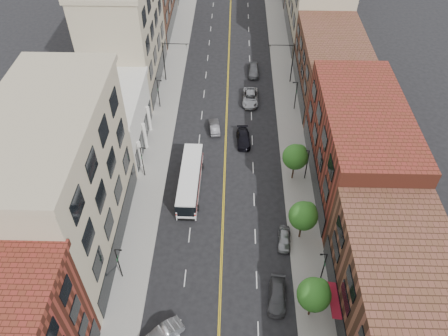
# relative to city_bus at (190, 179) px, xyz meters

# --- Properties ---
(sidewalk_left) EXTENTS (4.00, 110.00, 0.15)m
(sidewalk_left) POSITION_rel_city_bus_xyz_m (-5.53, 13.22, -1.65)
(sidewalk_left) COLOR gray
(sidewalk_left) RESTS_ON ground
(sidewalk_right) EXTENTS (4.00, 110.00, 0.15)m
(sidewalk_right) POSITION_rel_city_bus_xyz_m (14.47, 13.22, -1.65)
(sidewalk_right) COLOR gray
(sidewalk_right) RESTS_ON ground
(bldg_l_tanoffice) EXTENTS (10.00, 22.00, 18.00)m
(bldg_l_tanoffice) POSITION_rel_city_bus_xyz_m (-12.53, -8.78, 7.28)
(bldg_l_tanoffice) COLOR tan
(bldg_l_tanoffice) RESTS_ON ground
(bldg_l_white) EXTENTS (10.00, 14.00, 8.00)m
(bldg_l_white) POSITION_rel_city_bus_xyz_m (-12.53, 9.22, 2.28)
(bldg_l_white) COLOR silver
(bldg_l_white) RESTS_ON ground
(bldg_l_far_a) EXTENTS (10.00, 20.00, 18.00)m
(bldg_l_far_a) POSITION_rel_city_bus_xyz_m (-12.53, 26.22, 7.28)
(bldg_l_far_a) COLOR tan
(bldg_l_far_a) RESTS_ON ground
(bldg_r_near) EXTENTS (10.00, 26.00, 10.00)m
(bldg_r_near) POSITION_rel_city_bus_xyz_m (21.47, -21.78, 3.28)
(bldg_r_near) COLOR brown
(bldg_r_near) RESTS_ON ground
(bldg_r_mid) EXTENTS (10.00, 22.00, 12.00)m
(bldg_r_mid) POSITION_rel_city_bus_xyz_m (21.47, 2.22, 4.28)
(bldg_r_mid) COLOR maroon
(bldg_r_mid) RESTS_ON ground
(bldg_r_far_a) EXTENTS (10.00, 20.00, 10.00)m
(bldg_r_far_a) POSITION_rel_city_bus_xyz_m (21.47, 23.22, 3.28)
(bldg_r_far_a) COLOR brown
(bldg_r_far_a) RESTS_ON ground
(bldg_r_far_b) EXTENTS (10.00, 22.00, 14.00)m
(bldg_r_far_b) POSITION_rel_city_bus_xyz_m (21.47, 44.22, 5.28)
(bldg_r_far_b) COLOR tan
(bldg_r_far_b) RESTS_ON ground
(tree_r_1) EXTENTS (3.40, 3.40, 5.59)m
(tree_r_1) POSITION_rel_city_bus_xyz_m (13.86, -17.71, 2.41)
(tree_r_1) COLOR black
(tree_r_1) RESTS_ON sidewalk_right
(tree_r_2) EXTENTS (3.40, 3.40, 5.59)m
(tree_r_2) POSITION_rel_city_bus_xyz_m (13.86, -7.71, 2.41)
(tree_r_2) COLOR black
(tree_r_2) RESTS_ON sidewalk_right
(tree_r_3) EXTENTS (3.40, 3.40, 5.59)m
(tree_r_3) POSITION_rel_city_bus_xyz_m (13.86, 2.29, 2.41)
(tree_r_3) COLOR black
(tree_r_3) RESTS_ON sidewalk_right
(lamp_l_1) EXTENTS (0.81, 0.55, 5.05)m
(lamp_l_1) POSITION_rel_city_bus_xyz_m (-6.48, -13.78, 1.25)
(lamp_l_1) COLOR black
(lamp_l_1) RESTS_ON sidewalk_left
(lamp_l_2) EXTENTS (0.81, 0.55, 5.05)m
(lamp_l_2) POSITION_rel_city_bus_xyz_m (-6.48, 2.22, 1.25)
(lamp_l_2) COLOR black
(lamp_l_2) RESTS_ON sidewalk_left
(lamp_l_3) EXTENTS (0.81, 0.55, 5.05)m
(lamp_l_3) POSITION_rel_city_bus_xyz_m (-6.48, 18.22, 1.25)
(lamp_l_3) COLOR black
(lamp_l_3) RESTS_ON sidewalk_left
(lamp_r_1) EXTENTS (0.81, 0.55, 5.05)m
(lamp_r_1) POSITION_rel_city_bus_xyz_m (15.42, -13.78, 1.25)
(lamp_r_1) COLOR black
(lamp_r_1) RESTS_ON sidewalk_right
(lamp_r_2) EXTENTS (0.81, 0.55, 5.05)m
(lamp_r_2) POSITION_rel_city_bus_xyz_m (15.42, 2.22, 1.25)
(lamp_r_2) COLOR black
(lamp_r_2) RESTS_ON sidewalk_right
(lamp_r_3) EXTENTS (0.81, 0.55, 5.05)m
(lamp_r_3) POSITION_rel_city_bus_xyz_m (15.42, 18.22, 1.25)
(lamp_r_3) COLOR black
(lamp_r_3) RESTS_ON sidewalk_right
(signal_mast_left) EXTENTS (4.49, 0.18, 7.20)m
(signal_mast_left) POSITION_rel_city_bus_xyz_m (-5.80, 26.22, 2.92)
(signal_mast_left) COLOR black
(signal_mast_left) RESTS_ON sidewalk_left
(signal_mast_right) EXTENTS (4.49, 0.18, 7.20)m
(signal_mast_right) POSITION_rel_city_bus_xyz_m (14.74, 26.22, 2.92)
(signal_mast_right) COLOR black
(signal_mast_right) RESTS_ON sidewalk_right
(city_bus) EXTENTS (2.92, 11.57, 2.96)m
(city_bus) POSITION_rel_city_bus_xyz_m (0.00, 0.00, 0.00)
(city_bus) COLOR white
(city_bus) RESTS_ON ground
(car_angle_b) EXTENTS (4.48, 3.99, 1.47)m
(car_angle_b) POSITION_rel_city_bus_xyz_m (-1.13, -20.66, -0.98)
(car_angle_b) COLOR #B0B2B8
(car_angle_b) RESTS_ON ground
(car_parked_mid) EXTENTS (2.35, 4.83, 1.35)m
(car_parked_mid) POSITION_rel_city_bus_xyz_m (10.56, -16.13, -1.04)
(car_parked_mid) COLOR #424246
(car_parked_mid) RESTS_ON ground
(car_parked_far) EXTENTS (1.83, 3.87, 1.28)m
(car_parked_far) POSITION_rel_city_bus_xyz_m (11.87, -8.54, -1.08)
(car_parked_far) COLOR gray
(car_parked_far) RESTS_ON ground
(car_lane_behind) EXTENTS (1.99, 4.28, 1.36)m
(car_lane_behind) POSITION_rel_city_bus_xyz_m (2.67, 12.46, -1.04)
(car_lane_behind) COLOR #545459
(car_lane_behind) RESTS_ON ground
(car_lane_a) EXTENTS (2.24, 4.92, 1.40)m
(car_lane_a) POSITION_rel_city_bus_xyz_m (7.10, 9.71, -1.02)
(car_lane_a) COLOR black
(car_lane_a) RESTS_ON ground
(car_lane_b) EXTENTS (2.82, 5.76, 1.58)m
(car_lane_b) POSITION_rel_city_bus_xyz_m (8.33, 20.20, -0.93)
(car_lane_b) COLOR #9EA0A5
(car_lane_b) RESTS_ON ground
(car_lane_c) EXTENTS (1.99, 4.81, 1.63)m
(car_lane_c) POSITION_rel_city_bus_xyz_m (9.04, 28.78, -0.91)
(car_lane_c) COLOR #4E4E53
(car_lane_c) RESTS_ON ground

